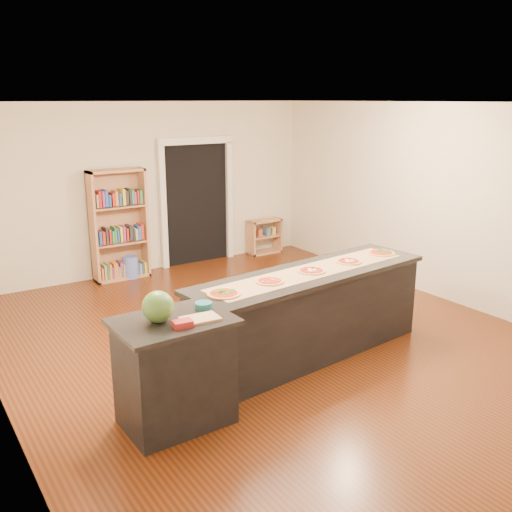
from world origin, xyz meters
TOP-DOWN VIEW (x-y plane):
  - room at (0.00, 0.00)m, footprint 6.00×7.00m
  - doorway at (0.90, 3.46)m, footprint 1.40×0.09m
  - kitchen_island at (0.16, -0.65)m, footprint 3.01×0.82m
  - side_counter at (-1.73, -1.12)m, footprint 1.01×0.74m
  - bookshelf at (-0.59, 3.29)m, footprint 0.89×0.32m
  - low_shelf at (2.24, 3.31)m, footprint 0.65×0.28m
  - waste_bin at (-0.46, 3.23)m, footprint 0.25×0.25m
  - kraft_paper at (0.16, -0.65)m, footprint 2.65×0.74m
  - watermelon at (-1.85, -1.10)m, footprint 0.27×0.27m
  - cutting_board at (-1.54, -1.26)m, footprint 0.34×0.24m
  - package_red at (-1.73, -1.32)m, footprint 0.17×0.13m
  - package_teal at (-1.38, -1.03)m, footprint 0.16×0.16m
  - pizza_a at (-1.03, -0.79)m, footprint 0.32×0.32m
  - pizza_b at (-0.43, -0.72)m, footprint 0.28×0.28m
  - pizza_c at (0.16, -0.66)m, footprint 0.32×0.32m
  - pizza_d at (0.76, -0.61)m, footprint 0.32×0.32m
  - pizza_e at (1.36, -0.55)m, footprint 0.33×0.33m

SIDE VIEW (x-z plane):
  - waste_bin at x=-0.46m, z-range 0.00..0.36m
  - low_shelf at x=2.24m, z-range 0.00..0.65m
  - kitchen_island at x=0.16m, z-range 0.00..1.00m
  - side_counter at x=-1.73m, z-range 0.00..1.00m
  - bookshelf at x=-0.59m, z-range 0.00..1.78m
  - kraft_paper at x=0.16m, z-range 0.99..1.00m
  - pizza_c at x=0.16m, z-range 1.00..1.02m
  - pizza_d at x=0.76m, z-range 1.00..1.02m
  - pizza_e at x=1.36m, z-range 1.00..1.02m
  - pizza_a at x=-1.03m, z-range 1.00..1.02m
  - pizza_b at x=-0.43m, z-range 1.00..1.02m
  - cutting_board at x=-1.54m, z-range 1.00..1.02m
  - package_red at x=-1.73m, z-range 1.00..1.06m
  - package_teal at x=-1.38m, z-range 1.00..1.06m
  - watermelon at x=-1.85m, z-range 1.00..1.27m
  - doorway at x=0.90m, z-range 0.10..2.31m
  - room at x=0.00m, z-range 0.00..2.80m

